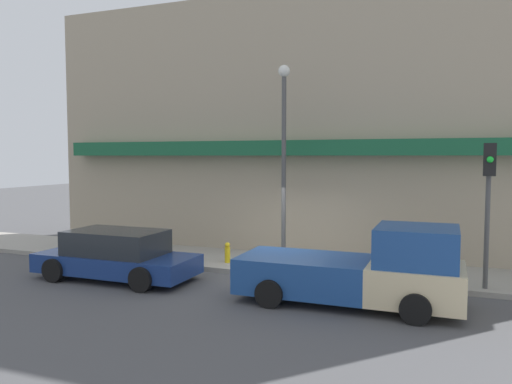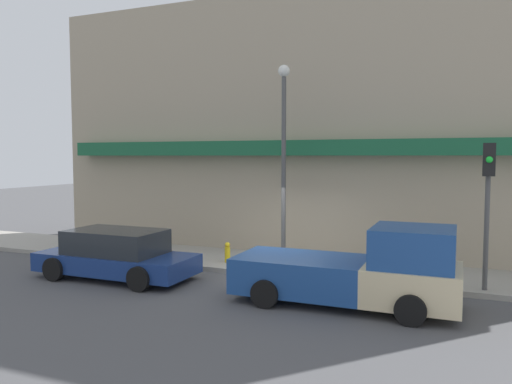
% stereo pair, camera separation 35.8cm
% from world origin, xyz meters
% --- Properties ---
extents(ground_plane, '(80.00, 80.00, 0.00)m').
position_xyz_m(ground_plane, '(0.00, 0.00, 0.00)').
color(ground_plane, '#4C4C4F').
extents(sidewalk, '(36.00, 2.93, 0.15)m').
position_xyz_m(sidewalk, '(0.00, 1.46, 0.07)').
color(sidewalk, '#9E998E').
rests_on(sidewalk, ground).
extents(building, '(19.80, 3.80, 9.91)m').
position_xyz_m(building, '(0.02, 4.41, 4.49)').
color(building, tan).
rests_on(building, ground).
extents(pickup_truck, '(5.13, 2.14, 1.89)m').
position_xyz_m(pickup_truck, '(2.66, -1.68, 0.81)').
color(pickup_truck, beige).
rests_on(pickup_truck, ground).
extents(parked_car, '(4.56, 2.02, 1.38)m').
position_xyz_m(parked_car, '(-4.19, -1.68, 0.67)').
color(parked_car, navy).
rests_on(parked_car, ground).
extents(fire_hydrant, '(0.17, 0.17, 0.63)m').
position_xyz_m(fire_hydrant, '(-1.90, 0.81, 0.46)').
color(fire_hydrant, yellow).
rests_on(fire_hydrant, sidewalk).
extents(street_lamp, '(0.36, 0.36, 6.04)m').
position_xyz_m(street_lamp, '(-0.23, 1.30, 3.88)').
color(street_lamp, '#4C4C4C').
rests_on(street_lamp, sidewalk).
extents(traffic_light, '(0.28, 0.42, 3.63)m').
position_xyz_m(traffic_light, '(5.37, 0.29, 2.64)').
color(traffic_light, '#4C4C4C').
rests_on(traffic_light, sidewalk).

